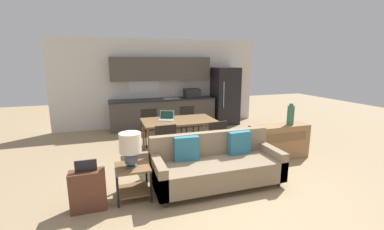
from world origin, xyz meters
name	(u,v)px	position (x,y,z in m)	size (l,w,h in m)	color
ground_plane	(221,192)	(0.00, 0.00, 0.00)	(20.00, 20.00, 0.00)	#9E8460
wall_back	(160,83)	(0.00, 4.63, 1.35)	(6.40, 0.07, 2.70)	silver
kitchen_counter	(163,100)	(0.02, 4.33, 0.84)	(3.22, 0.65, 2.15)	#4C443D
refrigerator	(225,96)	(2.04, 4.21, 0.91)	(0.77, 0.78, 1.83)	black
dining_table	(179,123)	(-0.14, 1.98, 0.69)	(1.59, 0.93, 0.75)	brown
couch	(216,165)	(0.03, 0.28, 0.34)	(2.11, 0.80, 0.85)	#3D2D1E
side_table	(133,176)	(-1.33, 0.30, 0.34)	(0.51, 0.51, 0.50)	brown
table_lamp	(130,147)	(-1.34, 0.27, 0.81)	(0.32, 0.32, 0.52)	#4C515B
credenza	(279,142)	(1.78, 0.98, 0.36)	(1.28, 0.39, 0.72)	olive
vase	(291,115)	(1.99, 0.94, 0.93)	(0.14, 0.14, 0.45)	#336047
dining_chair_near_right	(215,139)	(0.38, 1.16, 0.51)	(0.46, 0.46, 0.89)	black
dining_chair_far_right	(189,121)	(0.36, 2.82, 0.51)	(0.46, 0.46, 0.89)	black
dining_chair_far_left	(150,124)	(-0.66, 2.75, 0.51)	(0.45, 0.45, 0.89)	black
dining_chair_near_left	(164,143)	(-0.65, 1.21, 0.51)	(0.45, 0.45, 0.89)	black
laptop	(166,118)	(-0.40, 2.08, 0.80)	(0.40, 0.36, 0.20)	#B7BABC
suitcase	(88,190)	(-1.95, 0.15, 0.29)	(0.47, 0.22, 0.73)	brown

